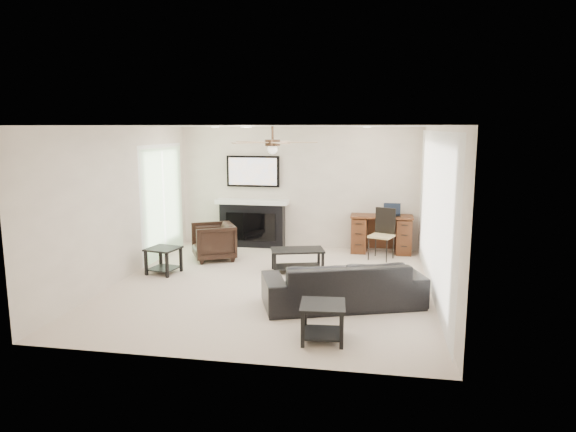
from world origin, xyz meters
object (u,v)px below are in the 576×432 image
object	(u,v)px
armchair	(213,242)
fireplace_unit	(252,202)
sofa	(343,283)
desk	(381,234)
coffee_table	(297,260)

from	to	relation	value
armchair	fireplace_unit	xyz separation A→B (m)	(0.46, 1.19, 0.61)
sofa	desk	xyz separation A→B (m)	(0.54, 3.28, 0.06)
coffee_table	desk	distance (m)	2.22
coffee_table	fireplace_unit	size ratio (longest dim) A/B	0.47
coffee_table	desk	size ratio (longest dim) A/B	0.74
coffee_table	fireplace_unit	bearing A→B (deg)	109.42
fireplace_unit	desk	xyz separation A→B (m)	(2.67, -0.06, -0.57)
sofa	armchair	distance (m)	3.37
sofa	desk	size ratio (longest dim) A/B	1.82
sofa	armchair	xyz separation A→B (m)	(-2.60, 2.15, 0.02)
sofa	desk	distance (m)	3.32
coffee_table	fireplace_unit	distance (m)	2.26
armchair	desk	size ratio (longest dim) A/B	0.63
armchair	coffee_table	bearing A→B (deg)	44.17
armchair	sofa	bearing A→B (deg)	22.51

